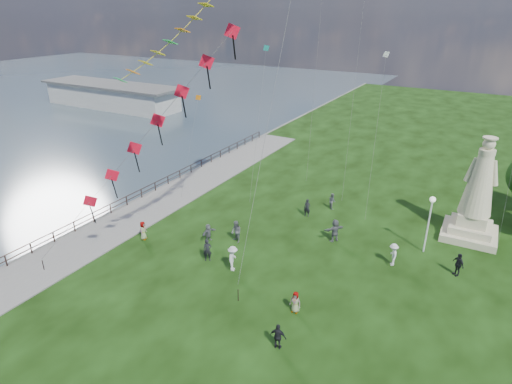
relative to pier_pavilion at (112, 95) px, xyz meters
The scene contains 18 objects.
waterfront 49.44m from the pier_pavilion, 41.92° to the right, with size 200.00×200.00×1.51m.
pier_pavilion is the anchor object (origin of this frame).
statue 68.49m from the pier_pavilion, 19.08° to the right, with size 4.25×4.25×8.52m.
lamppost 67.42m from the pier_pavilion, 23.34° to the right, with size 0.43×0.43×4.67m.
person_0 59.99m from the pier_pavilion, 36.89° to the right, with size 0.64×0.42×1.75m, color black.
person_1 58.39m from the pier_pavilion, 33.99° to the right, with size 0.90×0.56×1.86m, color #595960.
person_2 61.95m from the pier_pavilion, 35.70° to the right, with size 1.25×0.64×1.93m, color silver.
person_3 70.18m from the pier_pavilion, 36.21° to the right, with size 0.95×0.49×1.63m, color black.
person_4 67.90m from the pier_pavilion, 34.19° to the right, with size 0.71×0.44×1.46m, color #595960.
person_5 57.23m from the pier_pavilion, 35.93° to the right, with size 1.38×0.60×1.49m, color #595960.
person_6 57.53m from the pier_pavilion, 26.37° to the right, with size 0.61×0.40×1.66m, color black.
person_7 57.68m from the pier_pavilion, 23.37° to the right, with size 0.74×0.46×1.53m, color #595960.
person_8 67.16m from the pier_pavilion, 26.35° to the right, with size 1.13×0.58×1.75m, color silver.
person_9 70.64m from the pier_pavilion, 24.12° to the right, with size 1.03×0.53×1.75m, color black.
person_10 54.96m from the pier_pavilion, 40.90° to the right, with size 0.77×0.47×1.57m, color #595960.
person_11 62.20m from the pier_pavilion, 27.34° to the right, with size 1.78×0.77×1.92m, color #595960.
red_kite_train 59.33m from the pier_pavilion, 39.53° to the right, with size 11.25×9.35×16.64m.
small_kites 58.27m from the pier_pavilion, 19.62° to the right, with size 30.09×15.61×28.58m.
Camera 1 is at (12.62, -16.10, 17.61)m, focal length 30.00 mm.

